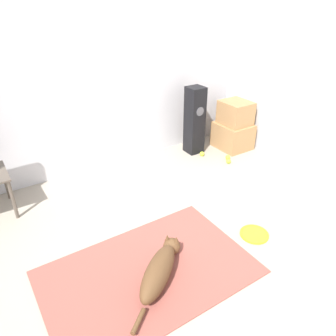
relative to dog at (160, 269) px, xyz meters
name	(u,v)px	position (x,y,z in m)	size (l,w,h in m)	color
ground_plane	(155,280)	(-0.04, 0.02, -0.12)	(12.00, 12.00, 0.00)	#9E9384
wall_back	(55,74)	(-0.04, 2.12, 1.16)	(8.00, 0.06, 2.55)	silver
area_rug	(149,272)	(-0.04, 0.12, -0.11)	(1.74, 1.13, 0.01)	#934C42
dog	(160,269)	(0.00, 0.00, 0.00)	(0.77, 0.63, 0.23)	brown
frisbee	(254,234)	(1.06, -0.03, -0.11)	(0.28, 0.28, 0.03)	yellow
cardboard_box_lower	(233,136)	(2.25, 1.58, 0.07)	(0.44, 0.50, 0.37)	#A87A4C
cardboard_box_upper	(236,113)	(2.26, 1.58, 0.42)	(0.37, 0.42, 0.33)	#A87A4C
floor_speaker	(195,121)	(1.68, 1.78, 0.36)	(0.22, 0.23, 0.95)	black
tennis_ball_by_boxes	(228,157)	(1.92, 1.30, -0.09)	(0.07, 0.07, 0.07)	#C6E033
tennis_ball_near_speaker	(228,161)	(1.85, 1.21, -0.09)	(0.07, 0.07, 0.07)	#C6E033
tennis_ball_loose_on_carpet	(202,154)	(1.69, 1.59, -0.09)	(0.07, 0.07, 0.07)	#C6E033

